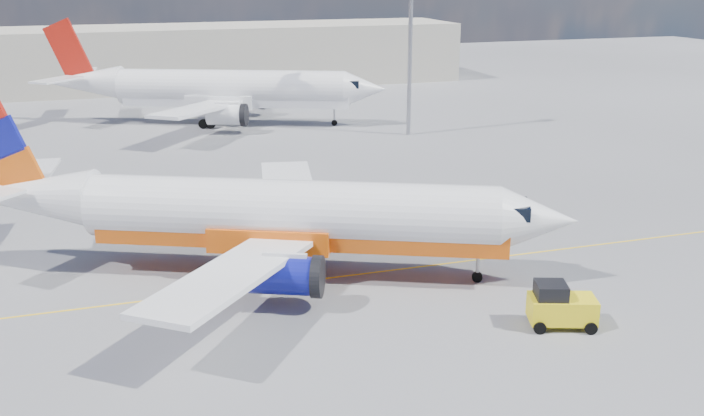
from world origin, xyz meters
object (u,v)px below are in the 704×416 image
object	(u,v)px
second_jet	(221,90)
gse_tug	(560,306)
traffic_cone	(169,298)
main_jet	(272,215)

from	to	relation	value
second_jet	gse_tug	distance (m)	53.06
traffic_cone	second_jet	bearing A→B (deg)	77.55
second_jet	main_jet	bearing A→B (deg)	-72.78
main_jet	traffic_cone	distance (m)	6.86
main_jet	second_jet	size ratio (longest dim) A/B	0.92
main_jet	traffic_cone	world-z (taller)	main_jet
main_jet	traffic_cone	bearing A→B (deg)	-134.00
second_jet	gse_tug	xyz separation A→B (m)	(6.83, -52.56, -2.56)
main_jet	gse_tug	bearing A→B (deg)	-18.88
second_jet	traffic_cone	xyz separation A→B (m)	(-9.81, -44.43, -3.31)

